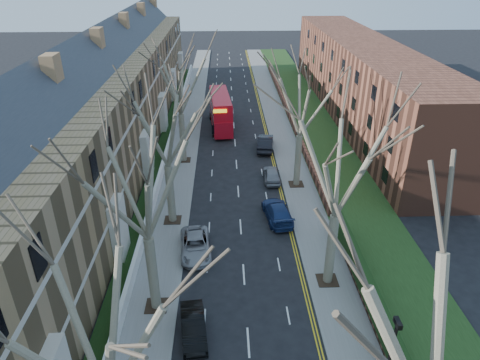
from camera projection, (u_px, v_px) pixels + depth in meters
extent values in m
cube|color=slate|center=(189.00, 125.00, 56.45)|extent=(3.00, 102.00, 0.12)
cube|color=slate|center=(279.00, 124.00, 56.84)|extent=(3.00, 102.00, 0.12)
cube|color=olive|center=(110.00, 109.00, 46.83)|extent=(9.00, 78.00, 10.00)
cube|color=#2E3239|center=(101.00, 53.00, 44.04)|extent=(4.67, 78.00, 4.67)
cube|color=beige|center=(152.00, 122.00, 47.67)|extent=(0.12, 78.00, 0.35)
cube|color=beige|center=(149.00, 91.00, 46.04)|extent=(0.12, 78.00, 0.35)
cube|color=brown|center=(361.00, 79.00, 58.45)|extent=(8.00, 54.00, 10.00)
cube|color=brown|center=(288.00, 111.00, 60.19)|extent=(0.35, 54.00, 0.90)
cube|color=#522E23|center=(386.00, 347.00, 23.98)|extent=(0.40, 24.00, 0.60)
cube|color=black|center=(389.00, 336.00, 23.56)|extent=(0.70, 24.00, 1.20)
cube|color=white|center=(169.00, 145.00, 49.06)|extent=(0.30, 78.00, 1.00)
cube|color=#1D3714|center=(313.00, 123.00, 56.94)|extent=(6.00, 102.00, 0.06)
cube|color=black|center=(398.00, 323.00, 15.45)|extent=(0.18, 0.50, 0.22)
cylinder|color=brown|center=(153.00, 274.00, 26.01)|extent=(0.64, 0.64, 5.25)
cube|color=#2D2116|center=(157.00, 306.00, 27.22)|extent=(1.40, 1.40, 0.05)
cylinder|color=brown|center=(171.00, 194.00, 34.90)|extent=(0.64, 0.64, 5.07)
cube|color=#2D2116|center=(173.00, 220.00, 36.07)|extent=(1.40, 1.40, 0.05)
cylinder|color=brown|center=(183.00, 138.00, 45.48)|extent=(0.60, 0.60, 5.25)
cube|color=#2D2116|center=(184.00, 160.00, 46.69)|extent=(1.40, 1.40, 0.05)
cylinder|color=brown|center=(331.00, 250.00, 28.14)|extent=(0.64, 0.64, 5.25)
cube|color=#2D2116|center=(327.00, 280.00, 29.35)|extent=(1.40, 1.40, 0.05)
cylinder|color=brown|center=(298.00, 161.00, 40.57)|extent=(0.60, 0.60, 5.07)
cube|color=#2D2116|center=(296.00, 184.00, 41.75)|extent=(1.40, 1.40, 0.05)
cube|color=red|center=(221.00, 117.00, 55.39)|extent=(3.10, 10.23, 2.02)
cube|color=red|center=(220.00, 103.00, 54.50)|extent=(3.06, 9.73, 1.83)
cube|color=black|center=(221.00, 114.00, 55.20)|extent=(3.06, 9.43, 0.82)
cube|color=black|center=(220.00, 102.00, 54.45)|extent=(3.04, 9.23, 0.82)
imported|color=black|center=(193.00, 327.00, 24.98)|extent=(1.89, 4.12, 1.31)
imported|color=gray|center=(196.00, 245.00, 32.02)|extent=(2.64, 4.98, 1.33)
imported|color=navy|center=(277.00, 212.00, 36.16)|extent=(2.58, 5.14, 1.43)
imported|color=gray|center=(272.00, 174.00, 42.41)|extent=(1.60, 3.95, 1.35)
imported|color=black|center=(265.00, 143.00, 49.30)|extent=(2.32, 5.07, 1.61)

